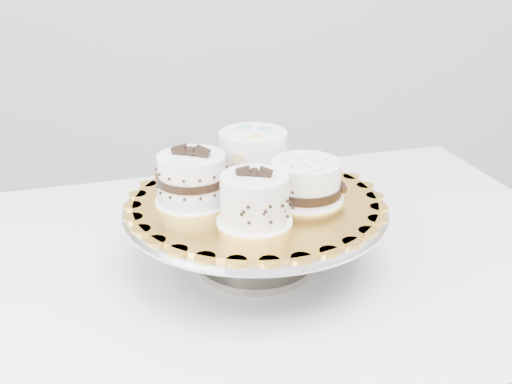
{
  "coord_description": "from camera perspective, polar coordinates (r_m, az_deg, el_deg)",
  "views": [
    {
      "loc": [
        -0.01,
        -0.67,
        1.26
      ],
      "look_at": [
        0.07,
        0.19,
        0.87
      ],
      "focal_mm": 45.0,
      "sensor_mm": 36.0,
      "label": 1
    }
  ],
  "objects": [
    {
      "name": "table",
      "position": [
        1.08,
        -0.36,
        -9.59
      ],
      "size": [
        1.26,
        0.96,
        0.75
      ],
      "rotation": [
        0.0,
        0.0,
        0.19
      ],
      "color": "white",
      "rests_on": "floor"
    },
    {
      "name": "cake_stand",
      "position": [
        0.97,
        -0.03,
        -2.78
      ],
      "size": [
        0.4,
        0.4,
        0.11
      ],
      "color": "gray",
      "rests_on": "table"
    },
    {
      "name": "cake_board",
      "position": [
        0.96,
        -0.03,
        -0.84
      ],
      "size": [
        0.39,
        0.39,
        0.01
      ],
      "primitive_type": "cylinder",
      "rotation": [
        0.0,
        0.0,
        0.08
      ],
      "color": "orange",
      "rests_on": "cake_stand"
    },
    {
      "name": "cake_swirl",
      "position": [
        0.88,
        -0.14,
        -0.74
      ],
      "size": [
        0.11,
        0.11,
        0.08
      ],
      "rotation": [
        0.0,
        0.0,
        -0.25
      ],
      "color": "white",
      "rests_on": "cake_board"
    },
    {
      "name": "cake_banded",
      "position": [
        0.94,
        -5.7,
        1.03
      ],
      "size": [
        0.13,
        0.13,
        0.09
      ],
      "rotation": [
        0.0,
        0.0,
        -0.39
      ],
      "color": "white",
      "rests_on": "cake_board"
    },
    {
      "name": "cake_dots",
      "position": [
        1.02,
        -0.26,
        3.3
      ],
      "size": [
        0.13,
        0.13,
        0.08
      ],
      "rotation": [
        0.0,
        0.0,
        0.08
      ],
      "color": "white",
      "rests_on": "cake_board"
    },
    {
      "name": "cake_ribbon",
      "position": [
        0.95,
        4.47,
        0.92
      ],
      "size": [
        0.12,
        0.12,
        0.06
      ],
      "rotation": [
        0.0,
        0.0,
        0.15
      ],
      "color": "white",
      "rests_on": "cake_board"
    }
  ]
}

